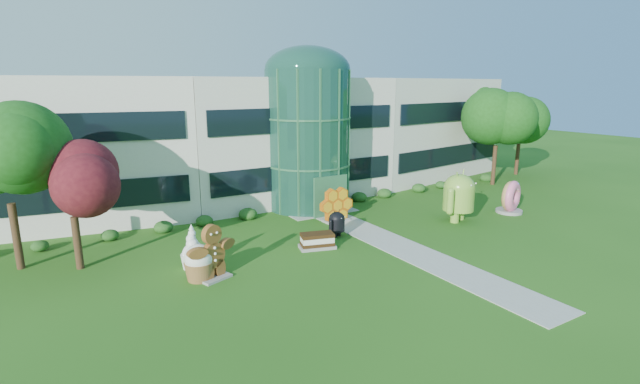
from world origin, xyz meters
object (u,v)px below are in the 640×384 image
donut (510,197)px  gingerbread (213,252)px  android_black (337,222)px  android_green (459,194)px

donut → gingerbread: 21.52m
android_black → gingerbread: (-8.27, -2.19, 0.45)m
android_black → donut: (13.24, -1.94, 0.28)m
android_green → donut: size_ratio=1.59×
donut → gingerbread: gingerbread is taller
android_green → android_black: size_ratio=2.10×
android_green → gingerbread: android_green is taller
android_black → gingerbread: gingerbread is taller
gingerbread → android_green: bearing=-17.7°
donut → android_black: bearing=154.3°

